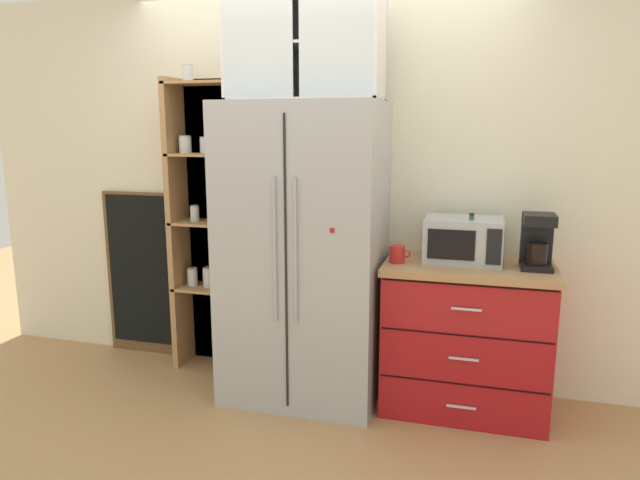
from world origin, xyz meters
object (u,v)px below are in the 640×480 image
Objects in this scene: refrigerator at (304,254)px; bottle_green at (470,242)px; coffee_maker at (537,241)px; chalkboard_menu at (144,273)px; microwave at (463,240)px; mug_red at (397,254)px.

bottle_green is (0.98, 0.05, 0.12)m from refrigerator.
refrigerator is at bearing -177.02° from coffee_maker.
chalkboard_menu is at bearing 173.42° from bottle_green.
microwave is at bearing 6.81° from refrigerator.
refrigerator is 5.86× the size of coffee_maker.
bottle_green is at bearing -55.11° from microwave.
microwave is at bearing 174.03° from coffee_maker.
refrigerator reaches higher than coffee_maker.
chalkboard_menu reaches higher than coffee_maker.
refrigerator is at bearing -173.19° from microwave.
mug_red is 0.42m from bottle_green.
microwave is 0.07m from bottle_green.
bottle_green is (0.04, -0.06, 0.00)m from microwave.
refrigerator reaches higher than bottle_green.
coffee_maker is 2.73m from chalkboard_menu.
refrigerator reaches higher than chalkboard_menu.
mug_red is 1.97m from chalkboard_menu.
chalkboard_menu is (-2.32, 0.27, -0.42)m from bottle_green.
chalkboard_menu is at bearing 174.69° from coffee_maker.
microwave is at bearing -5.19° from chalkboard_menu.
microwave is 1.48× the size of bottle_green.
bottle_green reaches higher than mug_red.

